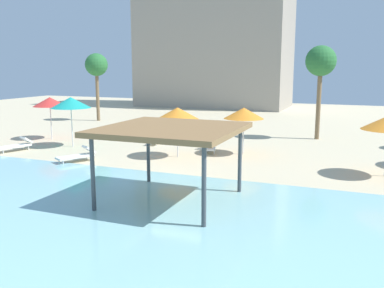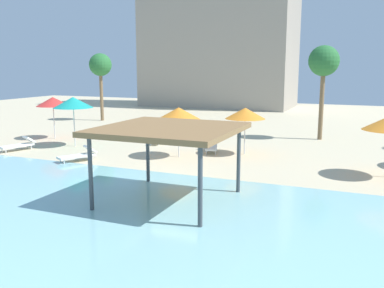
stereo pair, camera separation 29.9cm
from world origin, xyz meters
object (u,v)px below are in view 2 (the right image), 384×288
shade_pavilion (169,131)px  palm_tree_2 (100,66)px  beach_umbrella_red_4 (53,102)px  palm_tree_0 (324,63)px  lounge_chair_0 (211,145)px  lounge_chair_1 (19,144)px  beach_umbrella_teal_5 (73,102)px  lounge_chair_2 (80,155)px  beach_umbrella_orange_0 (245,113)px  beach_umbrella_orange_2 (179,113)px  lounge_chair_4 (160,138)px

shade_pavilion → palm_tree_2: 23.52m
beach_umbrella_red_4 → palm_tree_2: size_ratio=0.47×
palm_tree_0 → palm_tree_2: palm_tree_0 is taller
lounge_chair_0 → lounge_chair_1: 10.67m
lounge_chair_1 → palm_tree_0: bearing=143.6°
beach_umbrella_teal_5 → lounge_chair_2: 4.72m
lounge_chair_2 → lounge_chair_1: bearing=-72.7°
palm_tree_0 → palm_tree_2: 18.63m
lounge_chair_2 → beach_umbrella_teal_5: bearing=-110.1°
beach_umbrella_orange_0 → palm_tree_0: bearing=64.0°
beach_umbrella_orange_0 → lounge_chair_0: beach_umbrella_orange_0 is taller
beach_umbrella_orange_2 → lounge_chair_1: beach_umbrella_orange_2 is taller
beach_umbrella_red_4 → beach_umbrella_teal_5: size_ratio=0.93×
palm_tree_2 → lounge_chair_4: bearing=-39.3°
beach_umbrella_red_4 → beach_umbrella_orange_0: bearing=-0.4°
lounge_chair_2 → palm_tree_2: 16.74m
beach_umbrella_red_4 → palm_tree_2: bearing=106.1°
beach_umbrella_teal_5 → beach_umbrella_orange_2: bearing=-2.7°
palm_tree_0 → beach_umbrella_orange_0: bearing=-116.0°
beach_umbrella_orange_2 → lounge_chair_1: (-8.91, -1.84, -1.93)m
lounge_chair_0 → beach_umbrella_red_4: bearing=-108.5°
lounge_chair_1 → palm_tree_0: size_ratio=0.34×
beach_umbrella_red_4 → lounge_chair_0: (10.79, -0.01, -2.05)m
lounge_chair_2 → beach_umbrella_orange_2: bearing=153.4°
beach_umbrella_teal_5 → lounge_chair_2: bearing=-48.9°
lounge_chair_0 → palm_tree_2: size_ratio=0.35×
beach_umbrella_orange_0 → lounge_chair_2: bearing=-145.8°
lounge_chair_1 → lounge_chair_0: bearing=130.4°
palm_tree_0 → lounge_chair_0: bearing=-128.3°
beach_umbrella_orange_0 → beach_umbrella_red_4: bearing=179.6°
lounge_chair_4 → palm_tree_2: palm_tree_2 is taller
beach_umbrella_teal_5 → lounge_chair_1: size_ratio=1.45×
lounge_chair_4 → palm_tree_0: 11.14m
beach_umbrella_orange_0 → palm_tree_2: size_ratio=0.44×
palm_tree_0 → beach_umbrella_orange_2: bearing=-126.0°
beach_umbrella_teal_5 → palm_tree_0: palm_tree_0 is taller
beach_umbrella_orange_2 → lounge_chair_4: beach_umbrella_orange_2 is taller
lounge_chair_0 → lounge_chair_1: bearing=-87.4°
lounge_chair_2 → palm_tree_2: size_ratio=0.34×
beach_umbrella_orange_0 → lounge_chair_0: (-1.89, 0.07, -1.86)m
palm_tree_0 → palm_tree_2: bearing=171.6°
shade_pavilion → lounge_chair_1: size_ratio=2.24×
beach_umbrella_red_4 → lounge_chair_1: 4.45m
lounge_chair_0 → lounge_chair_1: size_ratio=1.00×
beach_umbrella_orange_0 → beach_umbrella_orange_2: beach_umbrella_orange_2 is taller
lounge_chair_4 → lounge_chair_0: bearing=66.0°
lounge_chair_0 → palm_tree_0: bearing=123.2°
shade_pavilion → lounge_chair_0: bearing=101.2°
beach_umbrella_teal_5 → lounge_chair_1: (-2.10, -2.16, -2.23)m
lounge_chair_1 → lounge_chair_4: bearing=148.5°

